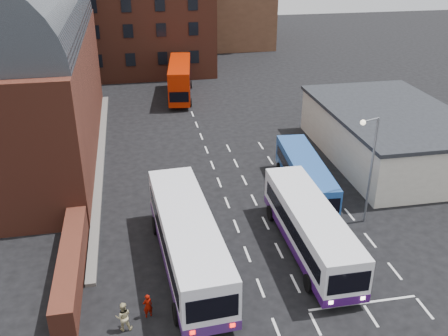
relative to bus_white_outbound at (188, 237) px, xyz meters
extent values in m
plane|color=black|center=(3.65, -1.88, -2.01)|extent=(180.00, 180.00, 0.00)
cube|color=#602B1E|center=(-11.85, 19.12, 2.99)|extent=(12.00, 28.00, 10.00)
cylinder|color=#1E2328|center=(-11.85, 19.12, 7.99)|extent=(12.00, 26.00, 12.00)
cube|color=#602B1E|center=(-6.55, 0.12, -1.11)|extent=(1.20, 10.00, 1.80)
cube|color=beige|center=(18.65, 12.12, -0.01)|extent=(10.00, 16.00, 4.00)
cube|color=#282B30|center=(18.65, 12.12, 2.09)|extent=(10.40, 16.40, 0.30)
cube|color=brown|center=(-2.35, 44.12, 3.49)|extent=(22.00, 10.00, 11.00)
cube|color=brown|center=(9.65, 64.12, 3.99)|extent=(22.00, 22.00, 12.00)
cube|color=white|center=(0.00, 0.00, -0.02)|extent=(3.60, 12.61, 2.83)
cube|color=black|center=(0.00, 0.00, 0.15)|extent=(3.58, 11.42, 1.02)
cylinder|color=black|center=(-1.66, 3.87, -1.44)|extent=(0.39, 1.15, 1.13)
cylinder|color=black|center=(-1.14, -4.50, -1.44)|extent=(0.39, 1.15, 1.13)
cylinder|color=black|center=(1.17, 4.05, -1.44)|extent=(0.39, 1.15, 1.13)
cylinder|color=black|center=(1.69, -4.32, -1.44)|extent=(0.39, 1.15, 1.13)
cube|color=white|center=(7.39, 0.18, -0.23)|extent=(2.60, 11.20, 2.54)
cube|color=black|center=(7.39, 0.18, -0.08)|extent=(2.66, 10.00, 0.92)
cylinder|color=black|center=(8.69, -3.37, -1.50)|extent=(0.29, 1.02, 1.02)
cylinder|color=black|center=(8.64, 4.15, -1.50)|extent=(0.29, 1.02, 1.02)
cylinder|color=black|center=(6.14, -3.39, -1.50)|extent=(0.29, 1.02, 1.02)
cylinder|color=black|center=(6.10, 4.14, -1.50)|extent=(0.29, 1.02, 1.02)
cube|color=#204C96|center=(9.54, 7.28, -0.44)|extent=(2.96, 10.01, 2.24)
cube|color=black|center=(9.54, 7.28, -0.30)|extent=(2.93, 8.82, 0.81)
cylinder|color=black|center=(10.43, 4.06, -1.56)|extent=(0.32, 0.91, 0.90)
cylinder|color=black|center=(10.92, 10.68, -1.56)|extent=(0.32, 0.91, 0.90)
cylinder|color=black|center=(8.19, 4.23, -1.56)|extent=(0.32, 0.91, 0.90)
cylinder|color=black|center=(8.68, 10.85, -1.56)|extent=(0.32, 0.91, 0.90)
cube|color=#B71F02|center=(3.04, 32.04, 0.27)|extent=(3.64, 10.43, 3.62)
cube|color=black|center=(3.04, 32.04, -0.24)|extent=(3.54, 9.24, 0.84)
cylinder|color=black|center=(3.77, 28.67, -1.54)|extent=(0.38, 0.95, 0.93)
cylinder|color=black|center=(4.67, 35.48, -1.54)|extent=(0.38, 0.95, 0.93)
cylinder|color=black|center=(1.47, 28.97, -1.54)|extent=(0.38, 0.95, 0.93)
cylinder|color=black|center=(2.37, 35.78, -1.54)|extent=(0.38, 0.95, 0.93)
cylinder|color=slate|center=(12.25, 2.72, 1.69)|extent=(0.15, 0.15, 7.39)
cylinder|color=slate|center=(11.64, 2.50, 5.39)|extent=(1.25, 0.52, 0.09)
sphere|color=#FFF2CC|center=(11.03, 2.28, 5.34)|extent=(0.33, 0.33, 0.33)
imported|color=#770B01|center=(-2.53, -3.77, -1.31)|extent=(0.59, 0.48, 1.39)
imported|color=tan|center=(-3.73, -4.44, -1.21)|extent=(0.78, 0.61, 1.60)
camera|label=1|loc=(-2.38, -23.74, 15.91)|focal=40.00mm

